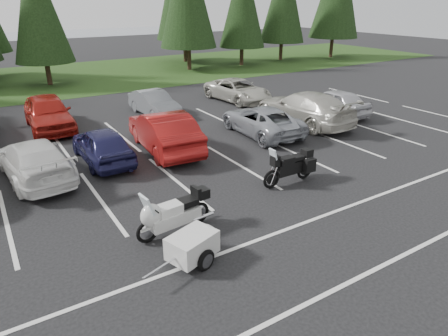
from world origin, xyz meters
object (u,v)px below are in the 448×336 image
Objects in this scene: car_near_7 at (304,108)px; car_far_3 at (154,103)px; car_near_4 at (102,145)px; touring_motorcycle at (174,210)px; car_near_3 at (34,160)px; adventure_motorcycle at (289,164)px; car_near_6 at (261,120)px; car_near_8 at (335,102)px; cargo_trailer at (192,248)px; car_near_5 at (164,131)px; car_far_2 at (48,113)px; car_far_4 at (238,90)px.

car_near_7 is 8.04m from car_far_3.
car_near_4 is 6.21m from touring_motorcycle.
adventure_motorcycle is (7.35, -5.11, 0.02)m from car_near_3.
adventure_motorcycle is at bearing -91.16° from car_far_3.
car_near_8 is (5.50, 0.62, 0.05)m from car_near_6.
car_near_4 is 6.88m from car_far_3.
cargo_trailer is at bearing 31.51° from car_near_8.
car_near_8 is 9.91m from car_far_3.
car_near_5 is 6.74m from car_far_2.
touring_motorcycle is at bearing 108.92° from car_near_3.
car_near_4 is at bearing 1.09° from car_near_8.
car_near_4 is 0.98× the size of car_near_8.
car_near_4 is at bearing 70.95° from cargo_trailer.
car_near_7 is 2.40× the size of adventure_motorcycle.
car_near_3 is 5.10m from car_near_5.
car_near_6 reaches higher than car_far_3.
cargo_trailer is at bearing -112.64° from car_far_3.
car_near_5 is (5.10, 0.22, 0.13)m from car_near_3.
car_near_7 is 11.71m from touring_motorcycle.
car_near_4 is 5.71m from car_far_2.
car_near_7 reaches higher than car_near_8.
cargo_trailer is at bearing 47.08° from car_near_6.
touring_motorcycle is at bearing 41.50° from car_near_6.
car_near_6 is 2.85m from car_near_7.
car_far_2 is 11.10m from car_far_4.
car_near_5 is at bearing -112.22° from car_far_3.
car_far_3 reaches higher than cargo_trailer.
cargo_trailer is at bearing -155.64° from adventure_motorcycle.
cargo_trailer is (-0.21, -1.45, -0.31)m from touring_motorcycle.
car_far_2 is (1.55, 5.95, 0.12)m from car_near_3.
car_near_4 is 0.72× the size of car_near_7.
car_near_5 is 10.30m from car_near_8.
car_near_3 is at bearing -160.28° from car_far_4.
touring_motorcycle is (2.63, -5.89, -0.01)m from car_near_3.
car_near_6 is (7.37, -0.50, -0.03)m from car_near_4.
car_near_7 is (10.21, -0.29, 0.13)m from car_near_4.
car_far_3 is 1.59× the size of touring_motorcycle.
car_near_4 is at bearing -177.84° from car_near_3.
cargo_trailer is at bearing 89.10° from car_near_4.
car_far_2 is 2.06× the size of adventure_motorcycle.
car_near_6 is at bearing 32.58° from touring_motorcycle.
car_near_6 is at bearing -119.70° from car_far_4.
car_far_2 is 12.49m from adventure_motorcycle.
car_far_2 is at bearing -21.15° from car_near_8.
car_far_4 is at bearing 44.05° from touring_motorcycle.
touring_motorcycle is 1.50m from cargo_trailer.
adventure_motorcycle is (4.72, 0.78, 0.02)m from touring_motorcycle.
car_near_5 is at bearing -4.93° from car_near_7.
car_near_5 is 8.03m from cargo_trailer.
cargo_trailer is at bearing 103.10° from car_near_3.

